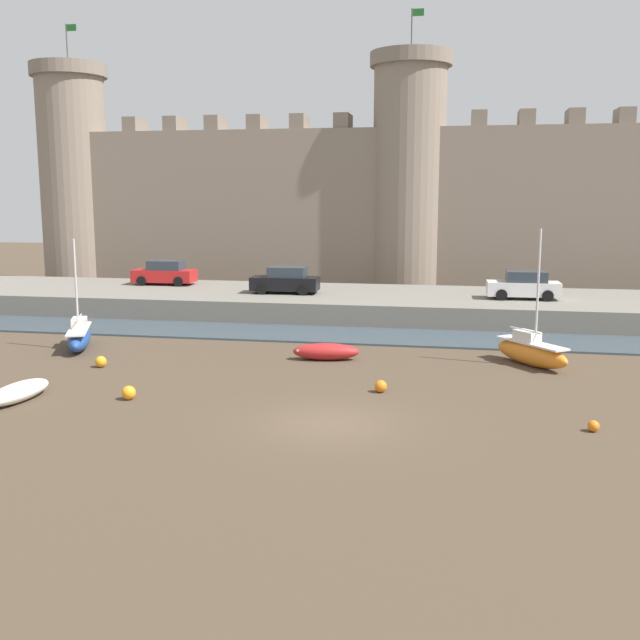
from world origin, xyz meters
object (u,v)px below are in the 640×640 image
object	(u,v)px
sailboat_foreground_centre	(531,351)
car_quay_west	(165,273)
rowboat_foreground_left	(18,392)
mooring_buoy_off_centre	(129,393)
car_quay_east	(524,286)
mooring_buoy_near_shore	(381,386)
rowboat_midflat_centre	(326,351)
sailboat_midflat_left	(79,336)
car_quay_centre_east	(286,281)
mooring_buoy_near_channel	(101,362)
mooring_buoy_mid_mud	(593,426)

from	to	relation	value
sailboat_foreground_centre	car_quay_west	bearing A→B (deg)	147.50
rowboat_foreground_left	mooring_buoy_off_centre	xyz separation A→B (m)	(3.78, 0.91, -0.09)
car_quay_east	sailboat_foreground_centre	bearing A→B (deg)	-92.62
mooring_buoy_off_centre	car_quay_east	distance (m)	25.17
mooring_buoy_near_shore	rowboat_midflat_centre	bearing A→B (deg)	120.62
sailboat_midflat_left	rowboat_midflat_centre	bearing A→B (deg)	-0.73
rowboat_foreground_left	sailboat_midflat_left	xyz separation A→B (m)	(-2.36, 8.78, 0.26)
rowboat_midflat_centre	sailboat_midflat_left	world-z (taller)	sailboat_midflat_left
mooring_buoy_near_shore	car_quay_centre_east	world-z (taller)	car_quay_centre_east
rowboat_midflat_centre	car_quay_centre_east	size ratio (longest dim) A/B	0.74
mooring_buoy_off_centre	car_quay_centre_east	distance (m)	20.00
sailboat_foreground_centre	mooring_buoy_near_channel	size ratio (longest dim) A/B	12.04
mooring_buoy_near_shore	car_quay_west	size ratio (longest dim) A/B	0.11
mooring_buoy_mid_mud	mooring_buoy_near_channel	distance (m)	19.87
mooring_buoy_mid_mud	car_quay_west	distance (m)	33.31
mooring_buoy_near_shore	car_quay_east	bearing A→B (deg)	69.68
rowboat_midflat_centre	mooring_buoy_near_channel	world-z (taller)	rowboat_midflat_centre
mooring_buoy_mid_mud	mooring_buoy_near_shore	world-z (taller)	mooring_buoy_near_shore
car_quay_east	car_quay_west	world-z (taller)	same
rowboat_midflat_centre	sailboat_midflat_left	xyz separation A→B (m)	(-11.95, 0.15, 0.21)
mooring_buoy_near_shore	sailboat_midflat_left	bearing A→B (deg)	160.81
sailboat_foreground_centre	rowboat_foreground_left	xyz separation A→B (m)	(-18.45, -9.22, -0.27)
sailboat_foreground_centre	sailboat_midflat_left	world-z (taller)	sailboat_foreground_centre
car_quay_east	sailboat_midflat_left	bearing A→B (deg)	-150.43
rowboat_foreground_left	mooring_buoy_near_shore	bearing A→B (deg)	15.91
sailboat_midflat_left	car_quay_west	world-z (taller)	sailboat_midflat_left
rowboat_foreground_left	mooring_buoy_near_shore	distance (m)	13.08
rowboat_midflat_centre	car_quay_centre_east	distance (m)	13.16
mooring_buoy_near_channel	car_quay_centre_east	distance (m)	16.12
mooring_buoy_near_channel	mooring_buoy_mid_mud	bearing A→B (deg)	-15.36
mooring_buoy_near_channel	mooring_buoy_off_centre	size ratio (longest dim) A/B	0.96
rowboat_midflat_centre	car_quay_west	distance (m)	20.30
rowboat_foreground_left	car_quay_west	world-z (taller)	car_quay_west
rowboat_midflat_centre	mooring_buoy_mid_mud	bearing A→B (deg)	-40.30
mooring_buoy_off_centre	car_quay_east	world-z (taller)	car_quay_east
rowboat_midflat_centre	mooring_buoy_near_shore	xyz separation A→B (m)	(2.99, -5.05, -0.16)
rowboat_foreground_left	mooring_buoy_near_channel	world-z (taller)	rowboat_foreground_left
sailboat_midflat_left	mooring_buoy_near_shore	distance (m)	15.82
mooring_buoy_near_shore	mooring_buoy_mid_mud	bearing A→B (deg)	-26.05
mooring_buoy_near_channel	mooring_buoy_off_centre	world-z (taller)	mooring_buoy_off_centre
rowboat_foreground_left	mooring_buoy_mid_mud	world-z (taller)	rowboat_foreground_left
mooring_buoy_near_shore	car_quay_east	xyz separation A→B (m)	(6.41, 17.31, 1.84)
rowboat_midflat_centre	rowboat_foreground_left	bearing A→B (deg)	-138.01
mooring_buoy_mid_mud	mooring_buoy_off_centre	distance (m)	15.81
rowboat_midflat_centre	car_quay_centre_east	world-z (taller)	car_quay_centre_east
sailboat_foreground_centre	sailboat_midflat_left	bearing A→B (deg)	-178.79
car_quay_west	mooring_buoy_near_channel	bearing A→B (deg)	-76.13
car_quay_east	mooring_buoy_mid_mud	bearing A→B (deg)	-88.37
mooring_buoy_off_centre	car_quay_west	size ratio (longest dim) A/B	0.12
mooring_buoy_mid_mud	car_quay_centre_east	distance (m)	25.41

